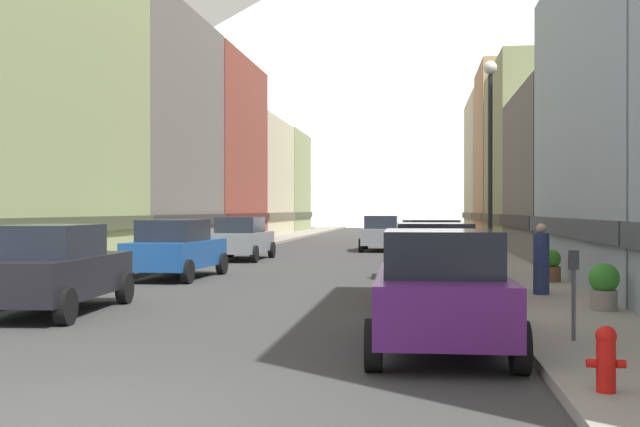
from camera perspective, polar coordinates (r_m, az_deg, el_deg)
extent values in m
plane|color=#383838|center=(8.44, -18.12, -13.97)|extent=(400.00, 400.00, 0.00)
cube|color=gray|center=(43.55, -5.79, -2.36)|extent=(2.50, 100.00, 0.15)
cube|color=gray|center=(42.54, 10.87, -2.43)|extent=(2.50, 100.00, 0.15)
cube|color=#66605B|center=(41.08, -15.39, 5.67)|extent=(9.36, 12.36, 11.90)
cube|color=#2D2B29|center=(40.90, -15.38, -0.41)|extent=(9.66, 12.36, 0.50)
cube|color=brown|center=(52.78, -8.90, 4.47)|extent=(7.10, 12.68, 11.89)
cube|color=#3B1B16|center=(52.64, -8.89, -0.25)|extent=(7.40, 12.68, 0.50)
cube|color=beige|center=(64.85, -5.96, 2.56)|extent=(7.40, 12.21, 9.34)
cube|color=#595444|center=(64.80, -5.96, -0.15)|extent=(7.70, 12.21, 0.50)
cube|color=#8C9966|center=(76.40, -4.24, 2.25)|extent=(8.18, 10.74, 9.44)
cube|color=#3F442D|center=(76.35, -4.24, -0.09)|extent=(8.48, 10.74, 0.50)
cube|color=#66605B|center=(35.06, 20.08, 2.59)|extent=(7.67, 10.46, 7.01)
cube|color=#2D2B29|center=(35.03, 20.08, -0.52)|extent=(7.97, 10.46, 0.50)
cube|color=#8C9966|center=(45.72, 16.15, 3.95)|extent=(6.25, 11.33, 10.04)
cube|color=#3F442D|center=(45.62, 16.14, -0.34)|extent=(6.55, 11.33, 0.50)
cube|color=tan|center=(56.34, 16.15, 4.17)|extent=(9.57, 8.52, 11.83)
cube|color=brown|center=(56.21, 16.15, -0.23)|extent=(9.87, 8.52, 0.50)
cube|color=beige|center=(67.38, 13.95, 3.28)|extent=(7.91, 13.06, 11.25)
cube|color=#595444|center=(67.29, 13.95, -0.14)|extent=(8.21, 13.06, 0.50)
cube|color=black|center=(16.86, -18.58, -4.29)|extent=(2.05, 4.48, 0.80)
cube|color=#1E232D|center=(16.59, -18.92, -1.87)|extent=(1.70, 2.27, 0.64)
cylinder|color=black|center=(18.77, -19.20, -5.05)|extent=(0.25, 0.69, 0.68)
cylinder|color=black|center=(18.11, -13.83, -5.24)|extent=(0.25, 0.69, 0.68)
cylinder|color=black|center=(15.03, -17.80, -6.37)|extent=(0.25, 0.69, 0.68)
cube|color=#19478C|center=(24.44, -10.25, -2.87)|extent=(2.05, 4.48, 0.80)
cube|color=#1E232D|center=(24.17, -10.45, -1.19)|extent=(1.70, 2.27, 0.64)
cylinder|color=black|center=(26.32, -10.89, -3.52)|extent=(0.25, 0.69, 0.68)
cylinder|color=black|center=(25.73, -7.05, -3.60)|extent=(0.25, 0.69, 0.68)
cylinder|color=black|center=(23.28, -13.78, -4.01)|extent=(0.25, 0.69, 0.68)
cylinder|color=black|center=(22.60, -9.49, -4.14)|extent=(0.25, 0.69, 0.68)
cube|color=slate|center=(32.99, -5.63, -2.05)|extent=(1.93, 4.44, 0.80)
cube|color=#1E232D|center=(32.73, -5.74, -0.81)|extent=(1.64, 2.23, 0.64)
cylinder|color=black|center=(34.83, -6.45, -2.59)|extent=(0.23, 0.68, 0.68)
cylinder|color=black|center=(34.41, -3.48, -2.62)|extent=(0.23, 0.68, 0.68)
cylinder|color=black|center=(31.66, -7.97, -2.88)|extent=(0.23, 0.68, 0.68)
cylinder|color=black|center=(31.19, -4.72, -2.92)|extent=(0.23, 0.68, 0.68)
cube|color=#591E72|center=(11.92, 8.61, -6.17)|extent=(1.93, 4.44, 0.80)
cube|color=#1E232D|center=(11.61, 8.67, -2.77)|extent=(1.64, 2.23, 0.64)
cylinder|color=black|center=(13.60, 4.39, -7.06)|extent=(0.23, 0.68, 0.68)
cylinder|color=black|center=(13.67, 12.18, -7.03)|extent=(0.23, 0.68, 0.68)
cylinder|color=black|center=(10.34, 3.86, -9.40)|extent=(0.23, 0.68, 0.68)
cylinder|color=black|center=(10.43, 14.15, -9.31)|extent=(0.23, 0.68, 0.68)
cube|color=#9E1111|center=(18.11, 8.11, -3.96)|extent=(2.01, 4.47, 0.80)
cube|color=#1E232D|center=(17.82, 8.16, -1.71)|extent=(1.68, 2.26, 0.64)
cylinder|color=black|center=(19.76, 5.17, -4.77)|extent=(0.25, 0.69, 0.68)
cylinder|color=black|center=(19.85, 10.51, -4.75)|extent=(0.25, 0.69, 0.68)
cylinder|color=black|center=(16.47, 5.21, -5.78)|extent=(0.25, 0.69, 0.68)
cylinder|color=black|center=(16.58, 11.62, -5.74)|extent=(0.25, 0.69, 0.68)
cube|color=#591E72|center=(24.17, 7.87, -2.90)|extent=(2.03, 4.47, 0.80)
cube|color=#1E232D|center=(23.89, 7.90, -1.21)|extent=(1.69, 2.27, 0.64)
cylinder|color=black|center=(25.81, 5.62, -3.59)|extent=(0.25, 0.69, 0.68)
cylinder|color=black|center=(25.90, 9.70, -3.58)|extent=(0.25, 0.69, 0.68)
cylinder|color=black|center=(22.52, 5.76, -4.15)|extent=(0.25, 0.69, 0.68)
cylinder|color=black|center=(22.63, 10.43, -4.13)|extent=(0.25, 0.69, 0.68)
cube|color=slate|center=(40.22, 4.45, -1.63)|extent=(1.84, 4.40, 0.80)
cube|color=#1E232D|center=(39.95, 4.43, -0.61)|extent=(1.60, 2.20, 0.64)
cylinder|color=black|center=(41.94, 3.30, -2.10)|extent=(0.22, 0.68, 0.68)
cylinder|color=black|center=(41.85, 5.81, -2.11)|extent=(0.22, 0.68, 0.68)
cylinder|color=black|center=(38.65, 2.97, -2.30)|extent=(0.22, 0.68, 0.68)
cylinder|color=black|center=(38.56, 5.70, -2.31)|extent=(0.22, 0.68, 0.68)
cylinder|color=red|center=(9.04, 19.83, -10.27)|extent=(0.20, 0.20, 0.55)
sphere|color=red|center=(8.99, 19.83, -8.27)|extent=(0.22, 0.22, 0.22)
cylinder|color=red|center=(9.00, 18.88, -10.13)|extent=(0.10, 0.09, 0.09)
cylinder|color=red|center=(9.07, 20.77, -10.06)|extent=(0.10, 0.09, 0.09)
cylinder|color=#595960|center=(12.34, 17.73, -6.26)|extent=(0.06, 0.06, 1.05)
cube|color=#33383F|center=(12.28, 17.74, -3.18)|extent=(0.14, 0.10, 0.28)
cylinder|color=brown|center=(22.22, 16.25, -4.19)|extent=(0.50, 0.50, 0.40)
sphere|color=#337622|center=(22.19, 16.25, -3.15)|extent=(0.51, 0.51, 0.51)
cylinder|color=gray|center=(16.20, 19.70, -5.88)|extent=(0.50, 0.50, 0.39)
sphere|color=#368B2C|center=(16.16, 19.70, -4.38)|extent=(0.58, 0.58, 0.58)
cylinder|color=navy|center=(18.81, 15.58, -3.49)|extent=(0.36, 0.36, 1.39)
sphere|color=tan|center=(18.77, 15.59, -1.03)|extent=(0.22, 0.22, 0.22)
cylinder|color=brown|center=(21.72, -19.56, -3.10)|extent=(0.36, 0.36, 1.31)
sphere|color=tan|center=(21.69, -19.56, -1.09)|extent=(0.21, 0.21, 0.21)
cylinder|color=black|center=(21.46, 12.11, 2.47)|extent=(0.12, 0.12, 5.50)
sphere|color=white|center=(21.77, 12.12, 10.20)|extent=(0.36, 0.36, 0.36)
cone|color=silver|center=(274.22, 12.47, 11.93)|extent=(358.20, 358.20, 115.06)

